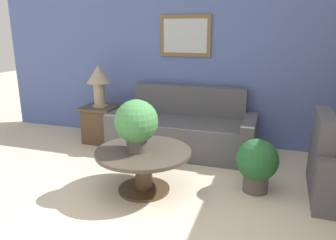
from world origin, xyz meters
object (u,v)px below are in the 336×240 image
Objects in this scene: coffee_table at (144,162)px; potted_plant_on_table at (136,123)px; couch_main at (183,131)px; potted_plant_floor at (257,163)px; side_table at (101,124)px; table_lamp at (99,79)px.

potted_plant_on_table is at bearing -145.39° from coffee_table.
potted_plant_on_table reaches higher than coffee_table.
couch_main is 1.53m from potted_plant_floor.
side_table is at bearing 158.80° from potted_plant_floor.
couch_main reaches higher than coffee_table.
couch_main is 3.60× the size of side_table.
side_table is at bearing 131.81° from potted_plant_on_table.
table_lamp reaches higher than side_table.
table_lamp reaches higher than potted_plant_floor.
coffee_table is at bearing -92.92° from couch_main.
table_lamp is 1.91m from potted_plant_on_table.
potted_plant_floor is at bearing 18.41° from potted_plant_on_table.
coffee_table is 1.81× the size of side_table.
potted_plant_on_table is (1.26, -1.41, 0.51)m from side_table.
table_lamp is (-0.00, 0.00, 0.73)m from side_table.
table_lamp is 1.06× the size of potted_plant_floor.
potted_plant_on_table is (1.26, -1.41, -0.22)m from table_lamp.
potted_plant_floor is (1.22, 0.39, -0.01)m from coffee_table.
couch_main is at bearing 87.08° from coffee_table.
table_lamp reaches higher than couch_main.
potted_plant_on_table is at bearing -48.19° from table_lamp.
couch_main is 3.44× the size of potted_plant_floor.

